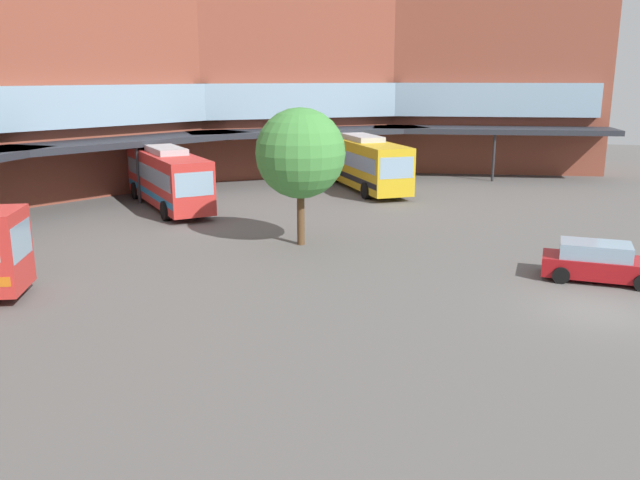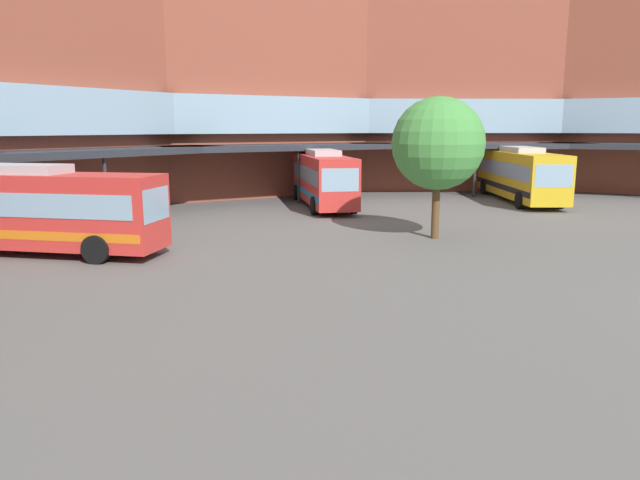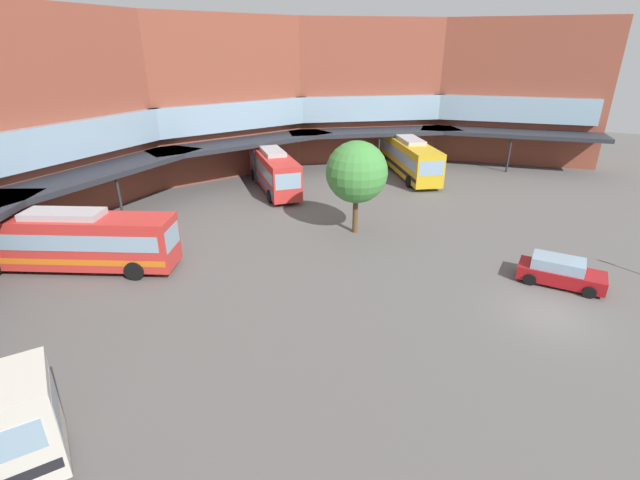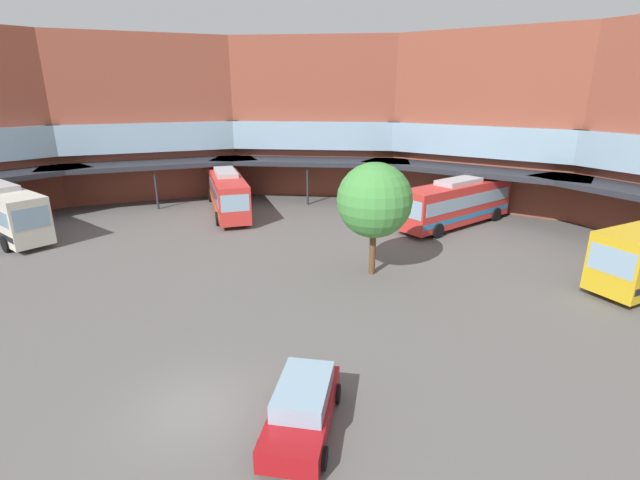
% 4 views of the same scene
% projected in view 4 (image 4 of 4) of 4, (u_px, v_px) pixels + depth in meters
% --- Properties ---
extents(ground_plane, '(120.69, 120.69, 0.00)m').
position_uv_depth(ground_plane, '(193.00, 409.00, 15.38)').
color(ground_plane, '#605E5B').
extents(station_building, '(78.60, 43.06, 14.96)m').
position_uv_depth(station_building, '(293.00, 132.00, 33.30)').
color(station_building, brown).
rests_on(station_building, ground).
extents(bus_1, '(7.02, 12.24, 3.64)m').
position_uv_depth(bus_1, '(227.00, 191.00, 39.52)').
color(bus_1, red).
rests_on(bus_1, ground).
extents(bus_2, '(9.48, 9.29, 3.69)m').
position_uv_depth(bus_2, '(457.00, 202.00, 35.38)').
color(bus_2, red).
rests_on(bus_2, ground).
extents(bus_4, '(10.41, 7.88, 3.91)m').
position_uv_depth(bus_4, '(2.00, 211.00, 32.59)').
color(bus_4, silver).
rests_on(bus_4, ground).
extents(parked_car, '(2.23, 4.50, 1.53)m').
position_uv_depth(parked_car, '(303.00, 407.00, 14.34)').
color(parked_car, '#A51419').
rests_on(parked_car, ground).
extents(plaza_tree, '(4.21, 4.21, 6.49)m').
position_uv_depth(plaza_tree, '(374.00, 201.00, 25.27)').
color(plaza_tree, brown).
rests_on(plaza_tree, ground).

